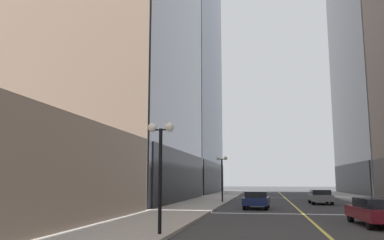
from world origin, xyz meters
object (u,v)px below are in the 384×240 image
(car_navy, at_px, (257,199))
(street_lamp_left_far, at_px, (222,169))
(car_maroon, at_px, (375,211))
(car_grey, at_px, (320,196))
(street_lamp_left_near, at_px, (161,152))

(car_navy, height_order, street_lamp_left_far, street_lamp_left_far)
(car_maroon, bearing_deg, car_navy, 118.72)
(car_grey, height_order, street_lamp_left_far, street_lamp_left_far)
(car_maroon, height_order, car_grey, same)
(car_navy, bearing_deg, car_grey, 51.12)
(car_grey, distance_m, street_lamp_left_far, 9.34)
(street_lamp_left_near, height_order, street_lamp_left_far, same)
(car_maroon, relative_size, street_lamp_left_near, 1.08)
(car_maroon, xyz_separation_m, street_lamp_left_near, (-9.20, -5.70, 2.54))
(car_grey, relative_size, street_lamp_left_far, 0.93)
(car_navy, height_order, car_grey, same)
(car_grey, distance_m, street_lamp_left_near, 25.20)
(street_lamp_left_near, bearing_deg, car_navy, 78.56)
(street_lamp_left_near, bearing_deg, car_grey, 69.07)
(car_maroon, xyz_separation_m, car_grey, (-0.24, 17.71, -0.00))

